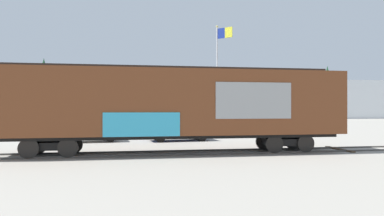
{
  "coord_description": "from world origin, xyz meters",
  "views": [
    {
      "loc": [
        -1.18,
        -17.5,
        2.29
      ],
      "look_at": [
        1.34,
        2.19,
        2.29
      ],
      "focal_mm": 32.55,
      "sensor_mm": 36.0,
      "label": 1
    }
  ],
  "objects_px": {
    "parked_car_blue": "(178,129)",
    "parked_car_white": "(86,130)",
    "freight_car": "(175,104)",
    "flagpole": "(220,66)"
  },
  "relations": [
    {
      "from": "parked_car_white",
      "to": "freight_car",
      "type": "bearing_deg",
      "value": -50.84
    },
    {
      "from": "flagpole",
      "to": "parked_car_white",
      "type": "xyz_separation_m",
      "value": [
        -9.99,
        -3.84,
        -4.95
      ]
    },
    {
      "from": "parked_car_white",
      "to": "flagpole",
      "type": "bearing_deg",
      "value": 21.03
    },
    {
      "from": "freight_car",
      "to": "parked_car_blue",
      "type": "relative_size",
      "value": 3.86
    },
    {
      "from": "flagpole",
      "to": "parked_car_blue",
      "type": "bearing_deg",
      "value": -135.14
    },
    {
      "from": "parked_car_blue",
      "to": "parked_car_white",
      "type": "bearing_deg",
      "value": -179.45
    },
    {
      "from": "parked_car_blue",
      "to": "flagpole",
      "type": "bearing_deg",
      "value": 44.86
    },
    {
      "from": "flagpole",
      "to": "parked_car_blue",
      "type": "xyz_separation_m",
      "value": [
        -3.8,
        -3.78,
        -4.97
      ]
    },
    {
      "from": "parked_car_white",
      "to": "parked_car_blue",
      "type": "distance_m",
      "value": 6.19
    },
    {
      "from": "flagpole",
      "to": "parked_car_white",
      "type": "distance_m",
      "value": 11.79
    }
  ]
}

